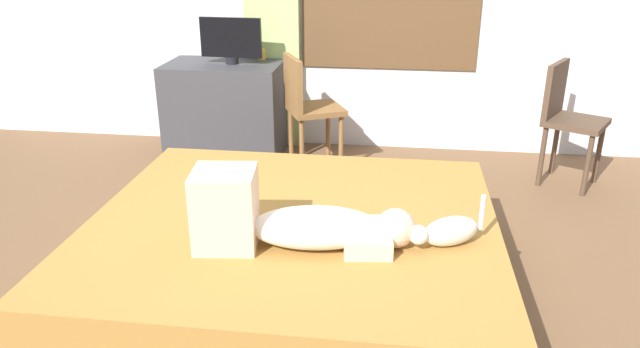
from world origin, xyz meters
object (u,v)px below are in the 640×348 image
(bed, at_px, (294,258))
(cup, at_px, (261,54))
(tv_monitor, at_px, (231,40))
(cat, at_px, (447,231))
(chair_by_desk, at_px, (306,104))
(desk, at_px, (226,109))
(person_lying, at_px, (293,221))
(chair_spare, at_px, (566,114))

(bed, bearing_deg, cup, 106.46)
(tv_monitor, relative_size, cup, 5.63)
(bed, height_order, cup, cup)
(cat, bearing_deg, chair_by_desk, 115.48)
(cat, xyz_separation_m, desk, (-1.60, 2.14, -0.13))
(bed, xyz_separation_m, cup, (-0.64, 2.15, 0.57))
(chair_by_desk, bearing_deg, person_lying, -82.73)
(cat, xyz_separation_m, chair_spare, (0.94, 1.88, 0.01))
(cup, distance_m, chair_spare, 2.33)
(cat, relative_size, chair_spare, 0.38)
(bed, bearing_deg, chair_spare, 46.32)
(cup, bearing_deg, cat, -60.15)
(cat, height_order, tv_monitor, tv_monitor)
(tv_monitor, bearing_deg, cup, 43.38)
(bed, relative_size, tv_monitor, 4.07)
(desk, relative_size, tv_monitor, 1.87)
(tv_monitor, bearing_deg, chair_spare, -6.08)
(cat, height_order, desk, desk)
(bed, xyz_separation_m, desk, (-0.90, 1.97, 0.16))
(person_lying, xyz_separation_m, cat, (0.65, 0.08, -0.05))
(cup, bearing_deg, chair_spare, -11.02)
(cat, relative_size, chair_by_desk, 0.38)
(cat, bearing_deg, desk, 126.73)
(bed, relative_size, desk, 2.18)
(chair_by_desk, relative_size, chair_spare, 1.00)
(chair_by_desk, bearing_deg, chair_spare, -0.68)
(bed, distance_m, person_lying, 0.42)
(person_lying, height_order, cup, cup)
(tv_monitor, distance_m, chair_by_desk, 0.78)
(person_lying, bearing_deg, cat, 7.32)
(person_lying, xyz_separation_m, tv_monitor, (-0.87, 2.22, 0.38))
(chair_spare, bearing_deg, cat, -116.47)
(person_lying, distance_m, chair_by_desk, 2.00)
(cup, bearing_deg, chair_by_desk, -44.58)
(person_lying, height_order, tv_monitor, tv_monitor)
(tv_monitor, height_order, chair_by_desk, tv_monitor)
(chair_by_desk, height_order, chair_spare, same)
(person_lying, bearing_deg, desk, 113.01)
(desk, bearing_deg, bed, -65.42)
(tv_monitor, height_order, chair_spare, tv_monitor)
(cup, xyz_separation_m, chair_by_desk, (0.43, -0.42, -0.27))
(bed, distance_m, chair_by_desk, 1.77)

